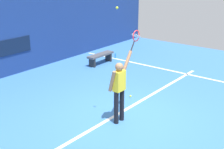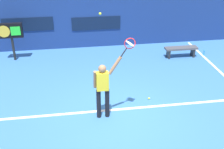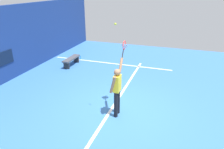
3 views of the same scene
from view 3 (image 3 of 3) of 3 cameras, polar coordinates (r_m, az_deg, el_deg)
name	(u,v)px [view 3 (image 3 of 3)]	position (r m, az deg, el deg)	size (l,w,h in m)	color
ground_plane	(121,109)	(7.70, 2.40, -9.29)	(18.00, 18.00, 0.00)	#3870B2
court_baseline	(113,107)	(7.77, 0.21, -8.87)	(10.00, 0.10, 0.01)	white
court_sideline	(110,63)	(12.09, -0.61, 3.09)	(0.10, 7.00, 0.01)	white
tennis_player	(117,88)	(6.88, 1.38, -3.79)	(0.80, 0.31, 1.92)	black
tennis_racket	(124,46)	(7.09, 3.30, 7.69)	(0.47, 0.27, 0.60)	black
tennis_ball	(115,24)	(6.22, 0.92, 13.59)	(0.07, 0.07, 0.07)	#CCE033
court_bench	(71,60)	(11.87, -11.01, 3.99)	(1.40, 0.36, 0.45)	#4C4C51
water_bottle	(80,58)	(12.83, -8.62, 4.54)	(0.07, 0.07, 0.24)	#338CD8
spare_ball	(112,90)	(8.88, -0.03, -4.37)	(0.07, 0.07, 0.07)	#CCE033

